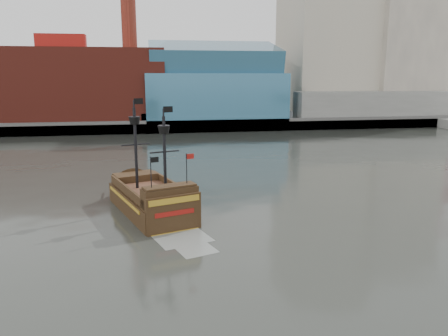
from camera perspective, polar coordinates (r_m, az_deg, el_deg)
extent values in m
plane|color=#242621|center=(29.86, -0.15, -11.16)|extent=(400.00, 400.00, 0.00)
cube|color=slate|center=(119.61, -7.66, 6.86)|extent=(220.00, 60.00, 2.00)
cube|color=#4C4C49|center=(90.26, -6.89, 5.38)|extent=(220.00, 1.00, 2.60)
cube|color=maroon|center=(100.57, -20.13, 10.11)|extent=(42.00, 18.00, 15.00)
cube|color=#316684|center=(98.24, -1.30, 9.34)|extent=(30.00, 16.00, 10.00)
cube|color=#A99F8C|center=(116.70, 13.38, 18.33)|extent=(20.00, 22.00, 46.00)
cube|color=#ADA291|center=(120.91, 22.23, 15.65)|extent=(18.00, 18.00, 38.00)
cube|color=#A99F8C|center=(136.48, 14.59, 18.60)|extent=(24.00, 20.00, 52.00)
cube|color=slate|center=(107.09, 19.79, 7.80)|extent=(40.00, 6.00, 6.00)
cube|color=#316684|center=(98.17, -1.33, 14.01)|extent=(28.00, 14.94, 8.78)
cube|color=black|center=(38.73, -9.54, -4.95)|extent=(7.69, 11.70, 2.35)
cube|color=#4E2C1C|center=(38.37, -9.61, -3.08)|extent=(6.92, 10.53, 0.27)
cube|color=black|center=(42.30, -11.51, -1.28)|extent=(4.32, 3.26, 0.90)
cube|color=black|center=(33.93, -7.09, -3.84)|extent=(4.52, 2.72, 1.62)
cube|color=black|center=(33.62, -6.51, -6.55)|extent=(4.27, 1.61, 3.61)
cube|color=#AE8321|center=(33.07, -6.49, -4.24)|extent=(3.88, 1.35, 0.45)
cube|color=maroon|center=(33.36, -6.44, -5.88)|extent=(3.02, 1.06, 0.36)
cylinder|color=black|center=(38.65, -11.46, 2.51)|extent=(0.32, 0.32, 7.04)
cylinder|color=black|center=(36.39, -7.76, 1.62)|extent=(0.32, 0.32, 6.50)
cone|color=black|center=(38.32, -11.61, 6.10)|extent=(1.25, 1.25, 0.63)
cone|color=black|center=(36.06, -7.86, 5.00)|extent=(1.25, 1.25, 0.63)
cube|color=black|center=(38.31, -11.13, 8.56)|extent=(0.78, 0.28, 0.50)
cube|color=black|center=(36.04, -7.32, 7.61)|extent=(0.78, 0.28, 0.50)
cube|color=gray|center=(32.66, -5.46, -9.10)|extent=(4.66, 4.29, 0.01)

